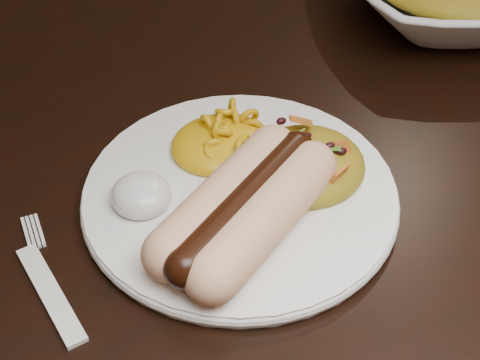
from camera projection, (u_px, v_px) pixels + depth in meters
name	position (u px, v px, depth m)	size (l,w,h in m)	color
table	(296.00, 219.00, 0.71)	(1.60, 0.90, 0.75)	black
plate	(240.00, 195.00, 0.59)	(0.25, 0.25, 0.01)	white
hotdog	(245.00, 207.00, 0.54)	(0.14, 0.14, 0.04)	#FDC097
mac_and_cheese	(221.00, 133.00, 0.61)	(0.09, 0.08, 0.03)	gold
sour_cream	(140.00, 189.00, 0.56)	(0.05, 0.05, 0.03)	silver
taco_salad	(306.00, 156.00, 0.59)	(0.10, 0.09, 0.04)	#C35C06
fork	(51.00, 294.00, 0.52)	(0.02, 0.15, 0.00)	silver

